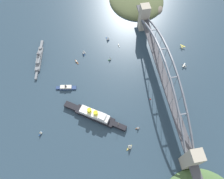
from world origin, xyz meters
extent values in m
plane|color=#283D4C|center=(0.00, 0.00, 0.00)|extent=(1400.00, 1400.00, 0.00)
cube|color=#ADA38E|center=(-124.20, 0.00, 25.43)|extent=(15.38, 15.59, 50.86)
cube|color=#ADA38E|center=(124.20, 0.00, 25.43)|extent=(15.38, 15.59, 50.86)
cube|color=#47474C|center=(0.00, 0.00, 25.05)|extent=(233.03, 11.95, 2.40)
cube|color=#47474C|center=(-143.89, 0.00, 25.05)|extent=(24.00, 11.95, 2.40)
cube|color=#47474C|center=(143.89, 0.00, 25.05)|extent=(24.00, 11.95, 2.40)
cube|color=slate|center=(-108.33, -5.38, 31.70)|extent=(25.62, 1.80, 16.09)
cube|color=slate|center=(-84.25, -5.38, 43.51)|extent=(25.34, 1.80, 13.28)
cube|color=slate|center=(-60.18, -5.38, 52.37)|extent=(25.01, 1.80, 10.44)
cube|color=slate|center=(-36.11, -5.38, 58.28)|extent=(24.65, 1.80, 7.58)
cube|color=slate|center=(-12.04, -5.38, 61.24)|extent=(24.27, 1.80, 4.67)
cube|color=slate|center=(12.04, -5.38, 61.24)|extent=(24.27, 1.80, 4.67)
cube|color=slate|center=(36.11, -5.38, 58.28)|extent=(24.65, 1.80, 7.58)
cube|color=slate|center=(60.18, -5.38, 52.37)|extent=(25.01, 1.80, 10.44)
cube|color=slate|center=(84.25, -5.38, 43.51)|extent=(25.34, 1.80, 13.28)
cube|color=slate|center=(108.33, -5.38, 31.70)|extent=(25.62, 1.80, 16.09)
cube|color=slate|center=(-108.33, 5.38, 31.70)|extent=(25.62, 1.80, 16.09)
cube|color=slate|center=(-84.25, 5.38, 43.51)|extent=(25.34, 1.80, 13.28)
cube|color=slate|center=(-60.18, 5.38, 52.37)|extent=(25.01, 1.80, 10.44)
cube|color=slate|center=(-36.11, 5.38, 58.28)|extent=(24.65, 1.80, 7.58)
cube|color=slate|center=(-12.04, 5.38, 61.24)|extent=(24.27, 1.80, 4.67)
cube|color=slate|center=(12.04, 5.38, 61.24)|extent=(24.27, 1.80, 4.67)
cube|color=slate|center=(36.11, 5.38, 58.28)|extent=(24.65, 1.80, 7.58)
cube|color=slate|center=(60.18, 5.38, 52.37)|extent=(25.01, 1.80, 10.44)
cube|color=slate|center=(84.25, 5.38, 43.51)|extent=(25.34, 1.80, 13.28)
cube|color=slate|center=(108.33, 5.38, 31.70)|extent=(25.62, 1.80, 16.09)
cube|color=slate|center=(-120.36, 0.00, 25.05)|extent=(1.40, 10.75, 1.40)
cube|color=slate|center=(-72.22, 0.00, 48.68)|extent=(1.40, 10.75, 1.40)
cube|color=slate|center=(-24.07, 0.00, 60.50)|extent=(1.40, 10.75, 1.40)
cube|color=slate|center=(24.07, 0.00, 60.50)|extent=(1.40, 10.75, 1.40)
cube|color=slate|center=(72.22, 0.00, 48.68)|extent=(1.40, 10.75, 1.40)
cube|color=slate|center=(120.36, 0.00, 25.05)|extent=(1.40, 10.75, 1.40)
cylinder|color=slate|center=(-96.29, -5.38, 32.30)|extent=(0.56, 0.56, 12.09)
cylinder|color=slate|center=(-96.29, 5.38, 32.30)|extent=(0.56, 0.56, 12.09)
cylinder|color=slate|center=(-72.22, -5.38, 37.47)|extent=(0.56, 0.56, 22.43)
cylinder|color=slate|center=(-72.22, 5.38, 37.47)|extent=(0.56, 0.56, 22.43)
cylinder|color=slate|center=(-48.14, -5.38, 41.16)|extent=(0.56, 0.56, 29.82)
cylinder|color=slate|center=(-48.14, 5.38, 41.16)|extent=(0.56, 0.56, 29.82)
cylinder|color=slate|center=(-24.07, -5.38, 43.37)|extent=(0.56, 0.56, 34.25)
cylinder|color=slate|center=(-24.07, 5.38, 43.37)|extent=(0.56, 0.56, 34.25)
cylinder|color=slate|center=(0.00, -5.38, 44.11)|extent=(0.56, 0.56, 35.73)
cylinder|color=slate|center=(0.00, 5.38, 44.11)|extent=(0.56, 0.56, 35.73)
cylinder|color=slate|center=(24.07, -5.38, 43.37)|extent=(0.56, 0.56, 34.25)
cylinder|color=slate|center=(24.07, 5.38, 43.37)|extent=(0.56, 0.56, 34.25)
cylinder|color=slate|center=(48.14, -5.38, 41.16)|extent=(0.56, 0.56, 29.82)
cylinder|color=slate|center=(48.14, 5.38, 41.16)|extent=(0.56, 0.56, 29.82)
cylinder|color=slate|center=(72.22, -5.38, 37.47)|extent=(0.56, 0.56, 22.43)
cylinder|color=slate|center=(72.22, 5.38, 37.47)|extent=(0.56, 0.56, 22.43)
cylinder|color=slate|center=(96.29, -5.38, 32.30)|extent=(0.56, 0.56, 12.09)
cylinder|color=slate|center=(96.29, 5.38, 32.30)|extent=(0.56, 0.56, 12.09)
ellipsoid|color=#515B38|center=(201.07, -6.28, 0.00)|extent=(121.14, 109.86, 28.64)
ellipsoid|color=#756B5B|center=(173.82, -36.49, 0.00)|extent=(42.40, 32.96, 15.75)
cube|color=black|center=(-37.12, 111.21, 3.08)|extent=(44.38, 57.28, 6.17)
cube|color=black|center=(-59.08, 78.07, 3.08)|extent=(17.27, 20.74, 6.17)
cube|color=black|center=(-15.16, 144.34, 3.08)|extent=(18.53, 21.57, 6.17)
cube|color=white|center=(-37.12, 111.21, 9.70)|extent=(34.43, 43.72, 7.07)
cube|color=white|center=(-43.91, 100.96, 14.83)|extent=(14.01, 13.89, 3.20)
cylinder|color=yellow|center=(-38.35, 109.34, 16.51)|extent=(6.17, 6.17, 6.56)
cylinder|color=yellow|center=(-32.79, 117.73, 16.51)|extent=(6.17, 6.17, 6.56)
cylinder|color=tan|center=(-57.71, 80.15, 11.17)|extent=(0.50, 0.50, 10.00)
cube|color=slate|center=(82.68, 190.62, 1.87)|extent=(48.96, 15.19, 3.75)
cube|color=slate|center=(50.85, 195.63, 1.87)|extent=(16.46, 5.96, 3.75)
cube|color=slate|center=(114.51, 185.61, 1.87)|extent=(16.57, 6.65, 3.75)
cube|color=slate|center=(82.68, 190.62, 5.67)|extent=(24.84, 9.90, 3.84)
cylinder|color=slate|center=(60.79, 194.06, 4.85)|extent=(5.44, 5.44, 2.20)
cylinder|color=slate|center=(104.56, 187.17, 4.85)|extent=(5.44, 5.44, 2.20)
cylinder|color=slate|center=(82.68, 190.62, 12.59)|extent=(0.60, 0.60, 10.00)
cylinder|color=#4C4C51|center=(87.45, 189.87, 9.79)|extent=(4.27, 4.27, 4.40)
cube|color=navy|center=(19.20, 149.62, 1.10)|extent=(10.27, 20.28, 2.20)
cube|color=navy|center=(21.30, 162.35, 1.10)|extent=(6.03, 7.19, 2.20)
cube|color=navy|center=(17.11, 136.88, 1.10)|extent=(7.03, 7.35, 2.20)
cube|color=beige|center=(19.20, 149.62, 3.68)|extent=(8.94, 18.51, 2.97)
cylinder|color=black|center=(19.20, 149.62, 6.37)|extent=(2.89, 2.89, 2.40)
cylinder|color=#B7B7B2|center=(26.08, -47.83, 0.45)|extent=(4.78, 4.90, 0.90)
cylinder|color=#B7B7B2|center=(28.32, -49.99, 0.45)|extent=(4.78, 4.90, 0.90)
cylinder|color=black|center=(26.08, -47.83, 1.43)|extent=(0.14, 0.14, 1.07)
cylinder|color=black|center=(28.32, -49.99, 1.43)|extent=(0.14, 0.14, 1.07)
ellipsoid|color=silver|center=(27.20, -48.91, 2.61)|extent=(6.29, 6.43, 1.28)
cylinder|color=black|center=(29.61, -46.42, 2.61)|extent=(1.43, 1.42, 1.22)
cube|color=silver|center=(27.87, -48.22, 3.16)|extent=(7.71, 7.55, 0.20)
cube|color=silver|center=(24.84, -51.35, 2.74)|extent=(3.25, 3.19, 0.12)
cube|color=black|center=(24.84, -51.35, 4.00)|extent=(0.85, 0.87, 1.50)
cylinder|color=#B7B7B2|center=(67.68, -57.48, 0.45)|extent=(4.84, 4.42, 0.90)
cylinder|color=#B7B7B2|center=(65.39, -60.08, 0.45)|extent=(4.84, 4.42, 0.90)
cylinder|color=navy|center=(67.68, -57.48, 1.58)|extent=(0.14, 0.14, 1.35)
cylinder|color=navy|center=(65.39, -60.08, 1.58)|extent=(0.14, 0.14, 1.35)
ellipsoid|color=gold|center=(66.54, -58.78, 2.89)|extent=(5.69, 5.24, 1.27)
cylinder|color=navy|center=(68.72, -60.71, 2.89)|extent=(1.40, 1.44, 1.21)
cube|color=gold|center=(67.14, -59.32, 3.43)|extent=(7.53, 8.21, 0.20)
cube|color=gold|center=(64.40, -56.90, 3.02)|extent=(3.20, 3.42, 0.12)
cube|color=navy|center=(64.40, -56.90, 4.28)|extent=(0.90, 0.82, 1.50)
cube|color=#234C8C|center=(82.50, 113.96, 0.37)|extent=(6.02, 3.03, 0.75)
cube|color=#234C8C|center=(78.54, 114.08, 0.37)|extent=(2.02, 1.34, 0.75)
cube|color=#234C8C|center=(86.46, 113.83, 0.37)|extent=(2.03, 1.60, 0.75)
cylinder|color=tan|center=(82.00, 113.97, 5.06)|extent=(0.16, 0.16, 8.63)
cone|color=white|center=(83.74, 113.92, 4.63)|extent=(5.61, 5.61, 6.91)
cube|color=gold|center=(-90.93, 70.79, 0.40)|extent=(5.71, 6.40, 0.80)
cube|color=gold|center=(-93.28, 73.98, 0.40)|extent=(2.16, 2.32, 0.80)
cube|color=gold|center=(-88.59, 67.60, 0.40)|extent=(2.36, 2.47, 0.80)
cylinder|color=tan|center=(-91.22, 71.19, 6.18)|extent=(0.16, 0.16, 10.76)
cone|color=silver|center=(-90.20, 69.79, 5.65)|extent=(7.61, 7.61, 8.61)
cube|color=#2D6B3D|center=(62.27, 72.04, 0.45)|extent=(3.44, 4.30, 0.91)
cube|color=#2D6B3D|center=(61.12, 74.33, 0.45)|extent=(1.35, 1.53, 0.91)
cube|color=#2D6B3D|center=(63.42, 69.74, 0.45)|extent=(1.50, 1.61, 0.91)
cylinder|color=tan|center=(62.13, 72.33, 4.35)|extent=(0.16, 0.16, 6.89)
cone|color=white|center=(62.63, 71.32, 4.01)|extent=(4.74, 4.74, 5.51)
cube|color=silver|center=(89.86, 50.99, 0.44)|extent=(4.69, 1.49, 0.88)
cube|color=silver|center=(86.74, 51.00, 0.44)|extent=(1.56, 0.82, 0.88)
cube|color=silver|center=(92.99, 50.99, 0.44)|extent=(1.57, 0.98, 0.88)
cube|color=beige|center=(90.45, 50.99, 1.35)|extent=(2.35, 1.19, 0.95)
cube|color=brown|center=(-65.56, 52.98, 0.50)|extent=(1.76, 3.76, 1.00)
cube|color=brown|center=(-65.72, 55.43, 0.50)|extent=(0.76, 1.26, 1.00)
cube|color=brown|center=(-65.41, 50.54, 0.50)|extent=(0.90, 1.27, 1.00)
cylinder|color=tan|center=(-65.58, 53.29, 3.85)|extent=(0.16, 0.16, 5.68)
cone|color=white|center=(-65.52, 52.22, 3.56)|extent=(3.57, 3.57, 4.55)
cube|color=#234C8C|center=(108.21, 68.16, 0.44)|extent=(6.03, 4.71, 0.88)
cube|color=#234C8C|center=(111.50, 69.92, 0.44)|extent=(2.14, 1.81, 0.88)
cube|color=#234C8C|center=(104.93, 66.40, 0.44)|extent=(2.24, 2.00, 0.88)
cylinder|color=tan|center=(108.63, 68.38, 4.63)|extent=(0.16, 0.16, 7.50)
cone|color=white|center=(107.19, 67.61, 4.26)|extent=(6.94, 6.94, 6.00)
cube|color=brown|center=(66.95, 128.21, 0.42)|extent=(6.64, 4.53, 0.84)
cube|color=brown|center=(63.11, 126.53, 0.42)|extent=(2.41, 1.95, 0.84)
cube|color=brown|center=(70.79, 129.89, 0.42)|extent=(2.50, 2.17, 0.84)
cube|color=beige|center=(67.67, 128.52, 1.52)|extent=(3.59, 2.87, 1.36)
cube|color=#234C8C|center=(-49.41, 191.53, 0.47)|extent=(4.62, 4.27, 0.93)
cube|color=#234C8C|center=(-51.64, 193.30, 0.47)|extent=(1.69, 1.61, 0.93)
cube|color=#234C8C|center=(-47.18, 189.76, 0.47)|extent=(1.81, 1.76, 0.93)
cylinder|color=tan|center=(-49.69, 191.75, 4.47)|extent=(0.16, 0.16, 7.07)
cone|color=silver|center=(-48.71, 190.97, 4.11)|extent=(5.50, 5.50, 5.66)
cone|color=red|center=(-22.87, 22.73, 1.10)|extent=(2.20, 2.20, 2.20)
sphere|color=#F2E566|center=(-22.87, 22.73, 2.50)|extent=(0.50, 0.50, 0.50)
camera|label=1|loc=(-162.21, 107.37, 311.24)|focal=35.78mm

